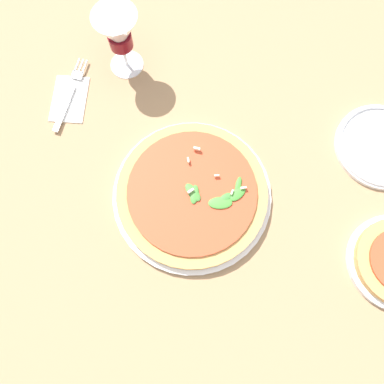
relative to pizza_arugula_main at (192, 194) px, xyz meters
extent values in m
plane|color=#9E7A56|center=(0.02, -0.03, -0.02)|extent=(6.00, 6.00, 0.00)
cylinder|color=white|center=(0.00, 0.00, -0.01)|extent=(0.32, 0.32, 0.01)
cylinder|color=tan|center=(0.00, 0.00, 0.00)|extent=(0.30, 0.30, 0.02)
cylinder|color=#C64728|center=(0.00, 0.00, 0.02)|extent=(0.26, 0.26, 0.01)
ellipsoid|color=#438B34|center=(-0.02, -0.06, 0.02)|extent=(0.03, 0.05, 0.01)
ellipsoid|color=#3D8330|center=(0.00, 0.00, 0.02)|extent=(0.03, 0.03, 0.01)
ellipsoid|color=#418233|center=(-0.01, 0.00, 0.02)|extent=(0.04, 0.02, 0.01)
ellipsoid|color=#418A32|center=(0.00, -0.09, 0.02)|extent=(0.04, 0.04, 0.01)
ellipsoid|color=#417D33|center=(0.00, 0.00, 0.02)|extent=(0.05, 0.04, 0.01)
ellipsoid|color=#3C7E34|center=(-0.01, -0.07, 0.02)|extent=(0.03, 0.03, 0.01)
ellipsoid|color=#408230|center=(0.01, -0.09, 0.02)|extent=(0.03, 0.02, 0.01)
cube|color=beige|center=(0.00, -0.08, 0.03)|extent=(0.01, 0.01, 0.01)
cube|color=beige|center=(0.01, -0.10, 0.03)|extent=(0.01, 0.01, 0.01)
cube|color=beige|center=(0.06, 0.01, 0.03)|extent=(0.01, 0.01, 0.01)
cube|color=beige|center=(0.00, 0.00, 0.03)|extent=(0.01, 0.01, 0.01)
cube|color=beige|center=(0.09, 0.00, 0.03)|extent=(0.01, 0.01, 0.01)
cube|color=beige|center=(0.03, -0.05, 0.03)|extent=(0.00, 0.01, 0.01)
cylinder|color=white|center=(0.30, 0.17, -0.01)|extent=(0.07, 0.07, 0.00)
cylinder|color=white|center=(0.30, 0.17, 0.02)|extent=(0.01, 0.01, 0.06)
cone|color=white|center=(0.30, 0.17, 0.09)|extent=(0.09, 0.09, 0.09)
cylinder|color=maroon|center=(0.30, 0.17, 0.07)|extent=(0.05, 0.05, 0.03)
cube|color=white|center=(0.20, 0.29, -0.01)|extent=(0.11, 0.07, 0.01)
cube|color=silver|center=(0.18, 0.29, -0.01)|extent=(0.12, 0.03, 0.00)
cube|color=silver|center=(0.26, 0.28, -0.01)|extent=(0.02, 0.03, 0.00)
cube|color=silver|center=(0.28, 0.26, -0.01)|extent=(0.04, 0.01, 0.00)
cube|color=silver|center=(0.29, 0.27, -0.01)|extent=(0.04, 0.01, 0.00)
cube|color=silver|center=(0.29, 0.28, -0.01)|extent=(0.04, 0.01, 0.00)
cylinder|color=white|center=(0.14, -0.39, -0.01)|extent=(0.19, 0.19, 0.01)
torus|color=white|center=(0.14, -0.39, 0.00)|extent=(0.19, 0.19, 0.01)
camera|label=1|loc=(-0.21, -0.01, 0.72)|focal=35.00mm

